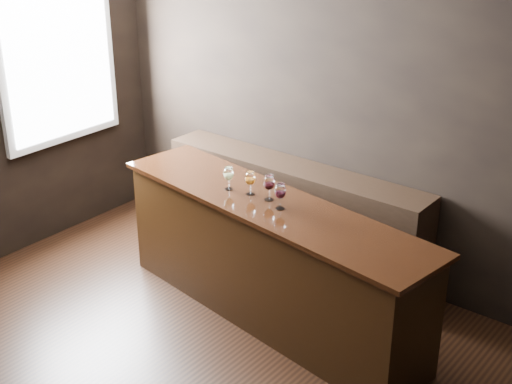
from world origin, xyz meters
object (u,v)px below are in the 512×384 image
Objects in this scene: back_bar_shelf at (292,214)px; glass_red_b at (280,192)px; glass_red_a at (269,183)px; glass_amber at (250,179)px; glass_white at (229,174)px; bar_counter at (270,263)px.

glass_red_b is (0.53, -0.91, 0.68)m from back_bar_shelf.
glass_red_b is (0.16, -0.07, -0.00)m from glass_red_a.
glass_amber reaches higher than back_bar_shelf.
glass_red_b is at bearing -3.61° from glass_white.
bar_counter is 0.68m from glass_red_b.
back_bar_shelf is 12.91× the size of glass_red_b.
glass_red_b reaches higher than glass_amber.
bar_counter is 13.69× the size of glass_red_b.
glass_amber is (0.19, -0.85, 0.68)m from back_bar_shelf.
glass_amber is at bearing 169.25° from glass_red_b.
glass_red_b is at bearing -59.65° from back_bar_shelf.
back_bar_shelf is 1.26m from glass_red_b.
back_bar_shelf is 1.14m from glass_red_a.
glass_white is 0.92× the size of glass_red_a.
glass_white is at bearing -173.84° from glass_red_a.
back_bar_shelf is at bearing 123.19° from bar_counter.
glass_white reaches higher than bar_counter.
glass_red_b is (0.12, -0.04, 0.67)m from bar_counter.
glass_red_a is at bearing 3.00° from glass_amber.
bar_counter is 13.50× the size of glass_red_a.
glass_white is 0.20m from glass_amber.
glass_red_b reaches higher than back_bar_shelf.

